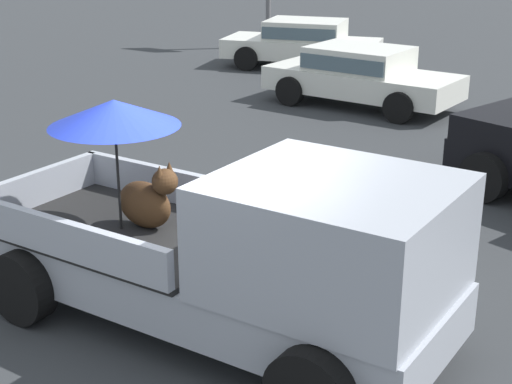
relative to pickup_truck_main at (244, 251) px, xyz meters
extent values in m
plane|color=#2D3033|center=(-0.42, 0.01, -0.98)|extent=(80.00, 80.00, 0.00)
cylinder|color=black|center=(1.36, 0.94, -0.58)|extent=(0.81, 0.30, 0.80)
cylinder|color=black|center=(-2.14, 1.04, -0.58)|extent=(0.81, 0.30, 0.80)
cylinder|color=black|center=(-2.20, -0.92, -0.58)|extent=(0.81, 0.30, 0.80)
cube|color=#9EA3AD|center=(-0.42, 0.01, -0.41)|extent=(5.05, 1.95, 0.50)
cube|color=#9EA3AD|center=(0.98, -0.03, 0.38)|extent=(2.15, 1.92, 1.08)
cube|color=#4C606B|center=(1.98, -0.06, 0.58)|extent=(0.11, 1.72, 0.64)
cube|color=black|center=(-1.57, 0.05, -0.13)|extent=(2.85, 1.92, 0.06)
cube|color=#9EA3AD|center=(-1.54, 0.97, 0.10)|extent=(2.80, 0.18, 0.40)
cube|color=#9EA3AD|center=(-1.60, -0.87, 0.10)|extent=(2.80, 0.18, 0.40)
cube|color=#9EA3AD|center=(-2.92, 0.09, 0.10)|extent=(0.15, 1.84, 0.40)
ellipsoid|color=#472D19|center=(-1.38, 0.17, 0.16)|extent=(0.69, 0.34, 0.52)
sphere|color=#472D19|center=(-1.08, 0.17, 0.48)|extent=(0.29, 0.29, 0.28)
cone|color=#472D19|center=(-1.08, 0.25, 0.62)|extent=(0.09, 0.09, 0.12)
cone|color=#472D19|center=(-1.08, 0.09, 0.62)|extent=(0.09, 0.09, 0.12)
cylinder|color=black|center=(-1.58, 0.00, 0.49)|extent=(0.03, 0.03, 1.19)
cone|color=#1E33B7|center=(-1.58, 0.00, 1.19)|extent=(1.42, 1.42, 0.28)
cylinder|color=black|center=(0.92, 5.30, -0.60)|extent=(0.80, 0.48, 0.76)
cylinder|color=black|center=(-7.64, 12.19, -0.65)|extent=(0.69, 0.37, 0.66)
cylinder|color=black|center=(-8.06, 13.89, -0.65)|extent=(0.69, 0.37, 0.66)
cylinder|color=black|center=(-5.02, 12.83, -0.65)|extent=(0.69, 0.37, 0.66)
cylinder|color=black|center=(-5.44, 14.54, -0.65)|extent=(0.69, 0.37, 0.66)
cube|color=silver|center=(-6.54, 13.36, -0.43)|extent=(4.60, 2.74, 0.52)
cube|color=silver|center=(-6.44, 13.39, 0.07)|extent=(2.42, 2.06, 0.56)
cube|color=#4C606B|center=(-6.44, 13.39, 0.07)|extent=(2.38, 2.12, 0.32)
cylinder|color=black|center=(-1.76, 10.75, -0.65)|extent=(0.67, 0.27, 0.66)
cylinder|color=black|center=(-1.89, 8.99, -0.65)|extent=(0.67, 0.27, 0.66)
cylinder|color=black|center=(-4.45, 10.95, -0.65)|extent=(0.67, 0.27, 0.66)
cylinder|color=black|center=(-4.59, 9.20, -0.65)|extent=(0.67, 0.27, 0.66)
cube|color=silver|center=(-3.17, 9.97, -0.43)|extent=(4.42, 2.08, 0.52)
cube|color=silver|center=(-3.27, 9.98, 0.07)|extent=(2.21, 1.75, 0.56)
cube|color=#4C606B|center=(-3.27, 9.98, 0.07)|extent=(2.16, 1.83, 0.32)
camera|label=1|loc=(3.74, -5.88, 3.13)|focal=54.28mm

